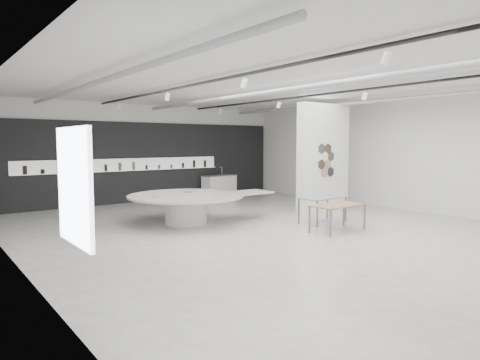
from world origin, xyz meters
TOP-DOWN VIEW (x-y plane):
  - room at (-0.09, -0.00)m, footprint 12.02×14.02m
  - back_wall_display at (-0.08, 6.93)m, footprint 11.80×0.27m
  - partition_column at (3.50, 1.00)m, footprint 2.20×0.38m
  - display_island at (-1.25, 1.85)m, footprint 4.23×3.32m
  - sample_table_wood at (1.29, -1.47)m, footprint 1.53×0.81m
  - sample_table_stone at (1.89, -0.42)m, footprint 1.52×0.86m
  - kitchen_counter at (3.08, 6.53)m, footprint 1.66×0.82m

SIDE VIEW (x-z plane):
  - kitchen_counter at x=3.08m, z-range -0.17..1.08m
  - display_island at x=-1.25m, z-range 0.12..0.97m
  - sample_table_wood at x=1.29m, z-range 0.30..1.01m
  - sample_table_stone at x=1.89m, z-range 0.31..1.06m
  - back_wall_display at x=-0.08m, z-range -0.01..3.09m
  - partition_column at x=3.50m, z-range 0.00..3.60m
  - room at x=-0.09m, z-range 0.16..3.98m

